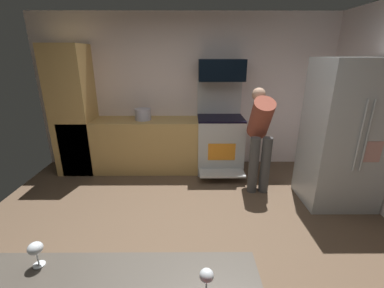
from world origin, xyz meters
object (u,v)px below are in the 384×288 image
at_px(wine_glass_far, 207,277).
at_px(microwave, 222,70).
at_px(oven_range, 220,142).
at_px(person_cook, 260,133).
at_px(wine_glass_mid, 35,249).
at_px(stock_pot, 143,114).
at_px(refrigerator, 344,135).

bearing_deg(wine_glass_far, microwave, 82.84).
xyz_separation_m(oven_range, microwave, (-0.00, 0.09, 1.19)).
bearing_deg(person_cook, wine_glass_mid, -125.82).
bearing_deg(wine_glass_far, person_cook, 70.76).
bearing_deg(stock_pot, refrigerator, -20.91).
height_order(microwave, wine_glass_far, microwave).
bearing_deg(wine_glass_far, refrigerator, 50.09).
distance_m(person_cook, wine_glass_mid, 3.05).
distance_m(refrigerator, stock_pot, 2.98).
relative_size(refrigerator, person_cook, 1.28).
distance_m(oven_range, wine_glass_mid, 3.45).
relative_size(person_cook, wine_glass_mid, 10.63).
bearing_deg(person_cook, refrigerator, -20.50).
distance_m(microwave, person_cook, 1.24).
bearing_deg(oven_range, person_cook, -53.97).
bearing_deg(person_cook, oven_range, 126.03).
distance_m(oven_range, refrigerator, 1.87).
distance_m(oven_range, wine_glass_far, 3.40).
bearing_deg(oven_range, microwave, 90.00).
bearing_deg(refrigerator, stock_pot, 159.09).
height_order(oven_range, stock_pot, oven_range).
height_order(wine_glass_mid, stock_pot, stock_pot).
bearing_deg(wine_glass_mid, oven_range, 67.79).
bearing_deg(wine_glass_mid, person_cook, 54.18).
xyz_separation_m(microwave, wine_glass_far, (-0.43, -3.43, -0.69)).
relative_size(person_cook, wine_glass_far, 9.99).
bearing_deg(stock_pot, microwave, 3.52).
distance_m(person_cook, wine_glass_far, 2.82).
xyz_separation_m(wine_glass_mid, wine_glass_far, (0.86, -0.18, 0.01)).
height_order(refrigerator, wine_glass_far, refrigerator).
relative_size(refrigerator, wine_glass_far, 12.84).
bearing_deg(microwave, wine_glass_mid, -111.64).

